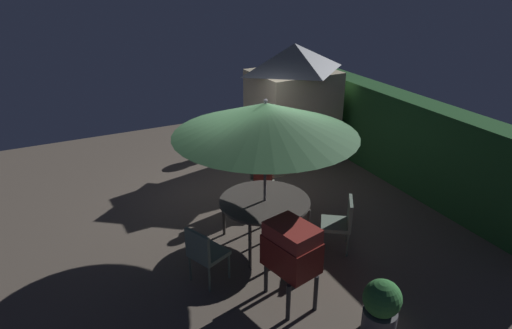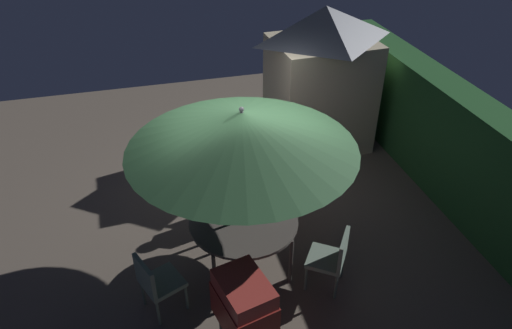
# 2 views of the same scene
# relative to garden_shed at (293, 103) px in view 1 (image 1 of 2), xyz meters

# --- Properties ---
(ground_plane) EXTENTS (11.00, 11.00, 0.00)m
(ground_plane) POSITION_rel_garden_shed_xyz_m (1.88, -2.00, -1.37)
(ground_plane) COLOR brown
(hedge_backdrop) EXTENTS (7.16, 0.60, 1.83)m
(hedge_backdrop) POSITION_rel_garden_shed_xyz_m (1.88, 1.50, -0.46)
(hedge_backdrop) COLOR #1E4C23
(hedge_backdrop) RESTS_ON ground
(garden_shed) EXTENTS (1.59, 1.95, 2.70)m
(garden_shed) POSITION_rel_garden_shed_xyz_m (0.00, 0.00, 0.00)
(garden_shed) COLOR #C6B793
(garden_shed) RESTS_ON ground
(patio_table) EXTENTS (1.47, 1.47, 0.79)m
(patio_table) POSITION_rel_garden_shed_xyz_m (2.83, -2.17, -0.63)
(patio_table) COLOR #47423D
(patio_table) RESTS_ON ground
(patio_umbrella) EXTENTS (2.82, 2.82, 2.47)m
(patio_umbrella) POSITION_rel_garden_shed_xyz_m (2.83, -2.17, 0.79)
(patio_umbrella) COLOR #4C4C51
(patio_umbrella) RESTS_ON ground
(bbq_grill) EXTENTS (0.80, 0.65, 1.20)m
(bbq_grill) POSITION_rel_garden_shed_xyz_m (4.26, -2.52, -0.53)
(bbq_grill) COLOR maroon
(bbq_grill) RESTS_ON ground
(chair_near_shed) EXTENTS (0.62, 0.62, 0.90)m
(chair_near_shed) POSITION_rel_garden_shed_xyz_m (1.65, -1.61, -0.85)
(chair_near_shed) COLOR slate
(chair_near_shed) RESTS_ON ground
(chair_far_side) EXTENTS (0.61, 0.61, 0.90)m
(chair_far_side) POSITION_rel_garden_shed_xyz_m (3.37, -3.41, -0.85)
(chair_far_side) COLOR slate
(chair_far_side) RESTS_ON ground
(chair_toward_hedge) EXTENTS (0.64, 0.64, 0.90)m
(chair_toward_hedge) POSITION_rel_garden_shed_xyz_m (3.54, -1.16, -0.85)
(chair_toward_hedge) COLOR slate
(chair_toward_hedge) RESTS_ON ground
(potted_plant_by_shed) EXTENTS (0.48, 0.48, 0.78)m
(potted_plant_by_shed) POSITION_rel_garden_shed_xyz_m (5.27, -1.82, -0.97)
(potted_plant_by_shed) COLOR #4C4C51
(potted_plant_by_shed) RESTS_ON ground
(potted_plant_by_grill) EXTENTS (0.40, 0.40, 0.67)m
(potted_plant_by_grill) POSITION_rel_garden_shed_xyz_m (-0.93, -1.83, -1.02)
(potted_plant_by_grill) COLOR silver
(potted_plant_by_grill) RESTS_ON ground
(person_in_red) EXTENTS (0.36, 0.41, 1.26)m
(person_in_red) POSITION_rel_garden_shed_xyz_m (1.73, -1.65, -0.59)
(person_in_red) COLOR #CC3D33
(person_in_red) RESTS_ON ground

